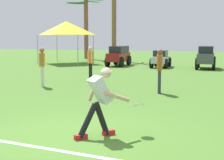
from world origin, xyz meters
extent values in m
plane|color=#457028|center=(0.00, 0.00, 0.00)|extent=(80.00, 80.00, 0.00)
cube|color=white|center=(0.00, -0.91, 0.00)|extent=(23.93, 3.42, 0.01)
cylinder|color=black|center=(0.48, 0.15, 0.36)|extent=(0.33, 0.34, 0.72)
cube|color=red|center=(0.59, 0.27, 0.05)|extent=(0.25, 0.26, 0.10)
cylinder|color=black|center=(0.27, -0.07, 0.36)|extent=(0.39, 0.40, 0.69)
cube|color=red|center=(0.16, -0.18, 0.05)|extent=(0.25, 0.26, 0.10)
cube|color=silver|center=(0.46, 0.13, 0.96)|extent=(0.55, 0.55, 0.57)
sphere|color=tan|center=(0.55, 0.23, 1.29)|extent=(0.30, 0.30, 0.21)
cylinder|color=white|center=(0.55, 0.23, 1.32)|extent=(0.30, 0.30, 0.03)
cylinder|color=tan|center=(0.79, 0.21, 0.82)|extent=(0.45, 0.47, 0.27)
cylinder|color=tan|center=(0.28, 0.23, 0.94)|extent=(0.25, 0.26, 0.49)
cylinder|color=white|center=(1.13, 0.54, 0.61)|extent=(0.35, 0.34, 0.11)
cylinder|color=black|center=(-2.66, 7.89, 0.41)|extent=(0.15, 0.15, 0.82)
cylinder|color=black|center=(-2.76, 8.03, 0.41)|extent=(0.15, 0.15, 0.82)
cube|color=orange|center=(-2.71, 7.96, 1.09)|extent=(0.36, 0.39, 0.54)
cylinder|color=beige|center=(-2.59, 7.79, 1.10)|extent=(0.10, 0.10, 0.52)
cylinder|color=beige|center=(-2.83, 8.13, 1.10)|extent=(0.10, 0.10, 0.52)
sphere|color=beige|center=(-2.71, 7.96, 1.46)|extent=(0.28, 0.28, 0.20)
cylinder|color=#33333D|center=(0.75, 5.63, 0.41)|extent=(0.13, 0.13, 0.82)
cylinder|color=#33333D|center=(0.72, 5.81, 0.41)|extent=(0.13, 0.13, 0.82)
cube|color=orange|center=(0.73, 5.72, 1.09)|extent=(0.26, 0.37, 0.54)
cylinder|color=brown|center=(0.77, 5.52, 1.10)|extent=(0.08, 0.08, 0.52)
cylinder|color=brown|center=(0.70, 5.93, 1.10)|extent=(0.08, 0.08, 0.52)
sphere|color=brown|center=(0.73, 5.72, 1.46)|extent=(0.23, 0.23, 0.20)
cylinder|color=silver|center=(-3.96, 5.84, 0.41)|extent=(0.14, 0.14, 0.82)
cylinder|color=silver|center=(-4.03, 6.01, 0.41)|extent=(0.14, 0.14, 0.82)
cube|color=orange|center=(-3.99, 5.93, 1.09)|extent=(0.32, 0.39, 0.54)
cylinder|color=#936B4C|center=(-3.91, 5.73, 1.10)|extent=(0.09, 0.09, 0.52)
cylinder|color=#936B4C|center=(-4.07, 6.12, 1.10)|extent=(0.09, 0.09, 0.52)
sphere|color=#936B4C|center=(-3.99, 5.93, 1.46)|extent=(0.26, 0.26, 0.20)
cube|color=maroon|center=(-3.77, 16.14, 0.60)|extent=(1.08, 2.45, 0.55)
cube|color=#1E232B|center=(-3.77, 16.29, 1.11)|extent=(0.93, 1.84, 0.46)
cylinder|color=black|center=(-4.21, 17.00, 0.33)|extent=(0.21, 0.67, 0.66)
cylinder|color=black|center=(-3.25, 16.95, 0.33)|extent=(0.21, 0.67, 0.66)
cylinder|color=black|center=(-4.29, 15.33, 0.33)|extent=(0.21, 0.67, 0.66)
cylinder|color=black|center=(-3.34, 15.28, 0.33)|extent=(0.21, 0.67, 0.66)
cube|color=#B7BABF|center=(-0.85, 15.92, 0.51)|extent=(0.93, 2.21, 0.42)
cube|color=#1E232B|center=(-0.85, 15.82, 0.91)|extent=(0.81, 1.11, 0.38)
cylinder|color=black|center=(-1.29, 16.70, 0.30)|extent=(0.19, 0.60, 0.60)
cylinder|color=black|center=(-0.39, 16.69, 0.30)|extent=(0.19, 0.60, 0.60)
cylinder|color=black|center=(-1.31, 15.16, 0.30)|extent=(0.19, 0.60, 0.60)
cylinder|color=black|center=(-0.41, 15.15, 0.30)|extent=(0.19, 0.60, 0.60)
cube|color=#474C51|center=(1.98, 15.76, 0.66)|extent=(0.98, 2.35, 0.60)
cube|color=#1E232B|center=(1.98, 15.81, 1.18)|extent=(0.86, 1.55, 0.44)
cylinder|color=black|center=(1.49, 16.54, 0.36)|extent=(0.18, 0.72, 0.72)
cylinder|color=black|center=(2.47, 16.54, 0.36)|extent=(0.18, 0.72, 0.72)
cylinder|color=black|center=(1.49, 14.98, 0.36)|extent=(0.18, 0.72, 0.72)
cylinder|color=black|center=(2.47, 14.98, 0.36)|extent=(0.18, 0.72, 0.72)
cylinder|color=brown|center=(-8.59, 22.46, 2.67)|extent=(0.37, 0.37, 5.34)
ellipsoid|color=#2A6838|center=(-7.71, 22.39, 5.08)|extent=(1.77, 0.40, 0.15)
ellipsoid|color=#2A6838|center=(-8.21, 23.28, 5.07)|extent=(0.98, 1.74, 0.15)
ellipsoid|color=#2A6838|center=(-9.32, 23.04, 5.01)|extent=(1.62, 1.35, 0.16)
ellipsoid|color=#2A6838|center=(-9.28, 21.89, 4.85)|extent=(1.54, 1.34, 0.20)
ellipsoid|color=#2A6838|center=(-8.21, 21.59, 5.07)|extent=(0.98, 1.85, 0.14)
cylinder|color=brown|center=(-5.58, 21.08, 3.43)|extent=(0.38, 0.38, 6.85)
cylinder|color=#B2B5BA|center=(-6.51, 18.68, 1.05)|extent=(0.06, 0.06, 2.10)
cylinder|color=#B2B5BA|center=(-9.61, 18.68, 1.05)|extent=(0.06, 0.06, 2.10)
cylinder|color=#B2B5BA|center=(-6.51, 15.58, 1.05)|extent=(0.06, 0.06, 2.10)
cylinder|color=#B2B5BA|center=(-9.61, 15.58, 1.05)|extent=(0.06, 0.06, 2.10)
pyramid|color=yellow|center=(-8.06, 17.13, 2.60)|extent=(3.25, 3.25, 0.99)
camera|label=1|loc=(2.67, -6.24, 2.02)|focal=55.00mm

